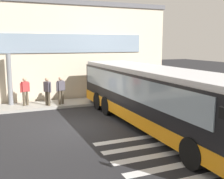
# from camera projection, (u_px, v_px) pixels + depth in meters

# --- Properties ---
(ground_plane) EXTENTS (80.00, 90.00, 0.02)m
(ground_plane) POSITION_uv_depth(u_px,v_px,m) (81.00, 127.00, 12.53)
(ground_plane) COLOR #232326
(ground_plane) RESTS_ON ground
(bay_paint_stripes) EXTENTS (4.40, 3.96, 0.01)m
(bay_paint_stripes) POSITION_uv_depth(u_px,v_px,m) (170.00, 153.00, 9.45)
(bay_paint_stripes) COLOR silver
(bay_paint_stripes) RESTS_ON ground
(terminal_building) EXTENTS (18.01, 13.80, 6.56)m
(terminal_building) POSITION_uv_depth(u_px,v_px,m) (34.00, 50.00, 22.24)
(terminal_building) COLOR beige
(terminal_building) RESTS_ON ground
(boarding_curb) EXTENTS (20.21, 2.00, 0.15)m
(boarding_curb) POSITION_uv_depth(u_px,v_px,m) (60.00, 104.00, 16.89)
(boarding_curb) COLOR #9E9B93
(boarding_curb) RESTS_ON ground
(entry_support_column) EXTENTS (0.28, 0.28, 3.05)m
(entry_support_column) POSITION_uv_depth(u_px,v_px,m) (10.00, 80.00, 16.11)
(entry_support_column) COLOR slate
(entry_support_column) RESTS_ON boarding_curb
(bus_main_foreground) EXTENTS (3.03, 12.51, 2.70)m
(bus_main_foreground) POSITION_uv_depth(u_px,v_px,m) (154.00, 98.00, 12.31)
(bus_main_foreground) COLOR black
(bus_main_foreground) RESTS_ON ground
(passenger_near_column) EXTENTS (0.56, 0.34, 1.68)m
(passenger_near_column) POSITION_uv_depth(u_px,v_px,m) (25.00, 90.00, 15.99)
(passenger_near_column) COLOR #4C4233
(passenger_near_column) RESTS_ON boarding_curb
(passenger_by_doorway) EXTENTS (0.40, 0.49, 1.68)m
(passenger_by_doorway) POSITION_uv_depth(u_px,v_px,m) (47.00, 90.00, 15.99)
(passenger_by_doorway) COLOR #4C4233
(passenger_by_doorway) RESTS_ON boarding_curb
(passenger_at_curb_edge) EXTENTS (0.57, 0.32, 1.68)m
(passenger_at_curb_edge) POSITION_uv_depth(u_px,v_px,m) (61.00, 89.00, 16.38)
(passenger_at_curb_edge) COLOR #4C4233
(passenger_at_curb_edge) RESTS_ON boarding_curb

